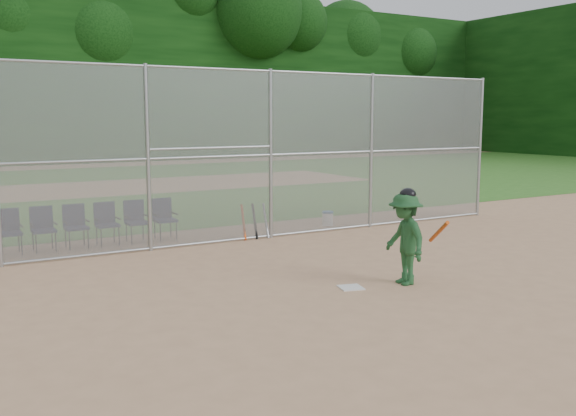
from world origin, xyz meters
TOP-DOWN VIEW (x-y plane):
  - ground at (0.00, 0.00)m, footprint 100.00×100.00m
  - grass_strip at (0.00, 18.00)m, footprint 100.00×100.00m
  - dirt_patch_far at (0.00, 18.00)m, footprint 24.00×24.00m
  - backstop_fence at (0.00, 5.00)m, footprint 16.09×0.09m
  - treeline at (0.00, 20.00)m, footprint 81.00×60.00m
  - home_plate at (-0.07, 0.28)m, footprint 0.47×0.47m
  - batter_at_plate at (0.89, 0.03)m, footprint 0.94×1.32m
  - water_cooler at (3.16, 5.75)m, footprint 0.30×0.30m
  - spare_bats at (0.60, 5.09)m, footprint 0.66×0.31m
  - chair_1 at (-4.69, 6.11)m, footprint 0.54×0.52m
  - chair_2 at (-4.00, 6.11)m, footprint 0.54×0.52m
  - chair_3 at (-3.31, 6.11)m, footprint 0.54×0.52m
  - chair_4 at (-2.63, 6.11)m, footprint 0.54×0.52m
  - chair_5 at (-1.94, 6.11)m, footprint 0.54×0.52m
  - chair_6 at (-1.25, 6.11)m, footprint 0.54×0.52m

SIDE VIEW (x-z plane):
  - ground at x=0.00m, z-range 0.00..0.00m
  - grass_strip at x=0.00m, z-range 0.01..0.01m
  - home_plate at x=-0.07m, z-range 0.00..0.02m
  - dirt_patch_far at x=0.00m, z-range 0.01..0.01m
  - water_cooler at x=3.16m, z-range 0.00..0.39m
  - spare_bats at x=0.60m, z-range 0.00..0.84m
  - chair_1 at x=-4.69m, z-range 0.00..0.96m
  - chair_2 at x=-4.00m, z-range 0.00..0.96m
  - chair_3 at x=-3.31m, z-range 0.00..0.96m
  - chair_4 at x=-2.63m, z-range 0.00..0.96m
  - chair_5 at x=-1.94m, z-range 0.00..0.96m
  - chair_6 at x=-1.25m, z-range 0.00..0.96m
  - batter_at_plate at x=0.89m, z-range -0.03..1.66m
  - backstop_fence at x=0.00m, z-range 0.07..4.07m
  - treeline at x=0.00m, z-range 0.00..11.00m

